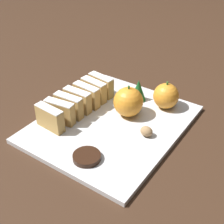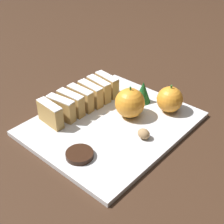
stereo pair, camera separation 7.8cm
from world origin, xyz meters
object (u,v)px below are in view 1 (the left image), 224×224
Objects in this scene: orange_near at (128,102)px; chocolate_cookie at (87,157)px; walnut at (146,132)px; orange_far at (166,96)px.

orange_near is 1.38× the size of chocolate_cookie.
walnut is (0.08, -0.05, -0.03)m from orange_near.
orange_near reaches higher than orange_far.
walnut is 0.16m from chocolate_cookie.
orange_far reaches higher than chocolate_cookie.
orange_far is (0.06, 0.09, -0.00)m from orange_near.
walnut is at bearing 64.93° from chocolate_cookie.
orange_near is at bearing 95.14° from chocolate_cookie.
walnut is at bearing -32.87° from orange_near.
orange_near is 0.20m from chocolate_cookie.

